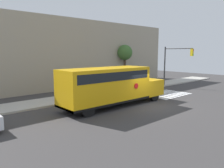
{
  "coord_description": "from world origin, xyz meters",
  "views": [
    {
      "loc": [
        -13.59,
        -10.66,
        4.21
      ],
      "look_at": [
        -1.8,
        2.45,
        1.69
      ],
      "focal_mm": 35.0,
      "sensor_mm": 36.0,
      "label": 1
    }
  ],
  "objects_px": {
    "stop_sign": "(144,74)",
    "traffic_light": "(174,60)",
    "school_bus": "(111,85)",
    "tree_near_sidewalk": "(125,53)"
  },
  "relations": [
    {
      "from": "stop_sign",
      "to": "traffic_light",
      "type": "xyz_separation_m",
      "value": [
        3.41,
        -1.84,
        1.56
      ]
    },
    {
      "from": "stop_sign",
      "to": "traffic_light",
      "type": "distance_m",
      "value": 4.17
    },
    {
      "from": "school_bus",
      "to": "stop_sign",
      "type": "relative_size",
      "value": 3.62
    },
    {
      "from": "school_bus",
      "to": "traffic_light",
      "type": "bearing_deg",
      "value": 9.58
    },
    {
      "from": "stop_sign",
      "to": "traffic_light",
      "type": "height_order",
      "value": "traffic_light"
    },
    {
      "from": "traffic_light",
      "to": "tree_near_sidewalk",
      "type": "relative_size",
      "value": 0.94
    },
    {
      "from": "school_bus",
      "to": "traffic_light",
      "type": "relative_size",
      "value": 1.92
    },
    {
      "from": "school_bus",
      "to": "traffic_light",
      "type": "height_order",
      "value": "traffic_light"
    },
    {
      "from": "school_bus",
      "to": "stop_sign",
      "type": "bearing_deg",
      "value": 24.21
    },
    {
      "from": "traffic_light",
      "to": "stop_sign",
      "type": "bearing_deg",
      "value": 151.66
    }
  ]
}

